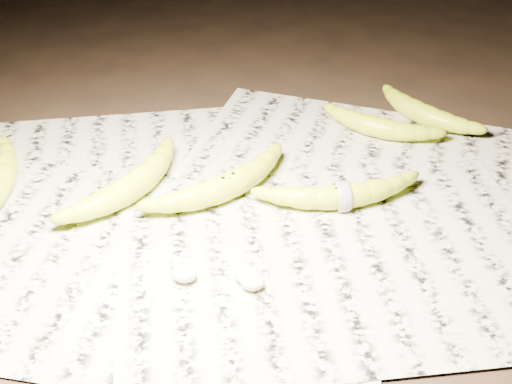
# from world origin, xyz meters

# --- Properties ---
(ground) EXTENTS (3.00, 3.00, 0.00)m
(ground) POSITION_xyz_m (0.00, 0.00, 0.00)
(ground) COLOR black
(ground) RESTS_ON ground
(newspaper_patch) EXTENTS (0.90, 0.70, 0.01)m
(newspaper_patch) POSITION_xyz_m (0.00, 0.03, 0.00)
(newspaper_patch) COLOR #A7A48F
(newspaper_patch) RESTS_ON ground
(banana_left_b) EXTENTS (0.16, 0.22, 0.04)m
(banana_left_b) POSITION_xyz_m (-0.16, 0.05, 0.03)
(banana_left_b) COLOR #B2C318
(banana_left_b) RESTS_ON newspaper_patch
(banana_center) EXTENTS (0.20, 0.19, 0.04)m
(banana_center) POSITION_xyz_m (-0.03, 0.06, 0.03)
(banana_center) COLOR #B2C318
(banana_center) RESTS_ON newspaper_patch
(banana_taped) EXTENTS (0.22, 0.11, 0.04)m
(banana_taped) POSITION_xyz_m (0.14, 0.05, 0.03)
(banana_taped) COLOR #B2C318
(banana_taped) RESTS_ON newspaper_patch
(banana_upper_a) EXTENTS (0.18, 0.12, 0.03)m
(banana_upper_a) POSITION_xyz_m (0.20, 0.25, 0.03)
(banana_upper_a) COLOR #B2C318
(banana_upper_a) RESTS_ON newspaper_patch
(banana_upper_b) EXTENTS (0.17, 0.16, 0.04)m
(banana_upper_b) POSITION_xyz_m (0.27, 0.30, 0.03)
(banana_upper_b) COLOR #B2C318
(banana_upper_b) RESTS_ON newspaper_patch
(measuring_tape) EXTENTS (0.01, 0.04, 0.05)m
(measuring_tape) POSITION_xyz_m (0.14, 0.05, 0.03)
(measuring_tape) COLOR white
(measuring_tape) RESTS_ON newspaper_patch
(flesh_chunk_a) EXTENTS (0.03, 0.03, 0.02)m
(flesh_chunk_a) POSITION_xyz_m (-0.06, -0.12, 0.02)
(flesh_chunk_a) COLOR beige
(flesh_chunk_a) RESTS_ON newspaper_patch
(flesh_chunk_b) EXTENTS (0.03, 0.02, 0.02)m
(flesh_chunk_b) POSITION_xyz_m (0.02, -0.13, 0.02)
(flesh_chunk_b) COLOR beige
(flesh_chunk_b) RESTS_ON newspaper_patch
(flesh_chunk_c) EXTENTS (0.03, 0.03, 0.02)m
(flesh_chunk_c) POSITION_xyz_m (0.02, -0.11, 0.02)
(flesh_chunk_c) COLOR beige
(flesh_chunk_c) RESTS_ON newspaper_patch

